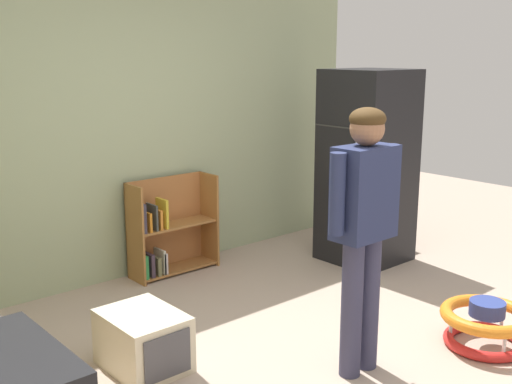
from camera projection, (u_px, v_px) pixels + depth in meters
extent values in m
plane|color=tan|center=(326.00, 371.00, 3.87)|extent=(12.00, 12.00, 0.00)
cube|color=#A0AF87|center=(126.00, 122.00, 5.28)|extent=(5.20, 0.06, 2.70)
cube|color=black|center=(367.00, 167.00, 5.78)|extent=(0.70, 0.68, 1.78)
cylinder|color=silver|center=(356.00, 164.00, 5.40)|extent=(0.02, 0.02, 0.50)
cube|color=#333333|center=(343.00, 128.00, 5.47)|extent=(0.01, 0.67, 0.01)
cube|color=#A16B36|center=(135.00, 235.00, 5.27)|extent=(0.02, 0.28, 0.85)
cube|color=#A16B36|center=(209.00, 219.00, 5.77)|extent=(0.02, 0.28, 0.85)
cube|color=#A66736|center=(166.00, 223.00, 5.61)|extent=(0.80, 0.02, 0.85)
cube|color=#A16B36|center=(175.00, 268.00, 5.61)|extent=(0.76, 0.24, 0.02)
cube|color=#A16B36|center=(174.00, 225.00, 5.52)|extent=(0.76, 0.24, 0.02)
cube|color=#2E8944|center=(142.00, 266.00, 5.34)|extent=(0.03, 0.17, 0.21)
cube|color=#3C3744|center=(140.00, 218.00, 5.24)|extent=(0.03, 0.17, 0.25)
cube|color=#423341|center=(148.00, 265.00, 5.38)|extent=(0.03, 0.17, 0.20)
cube|color=orange|center=(146.00, 221.00, 5.29)|extent=(0.02, 0.17, 0.17)
cube|color=#6B6A46|center=(155.00, 265.00, 5.42)|extent=(0.03, 0.17, 0.16)
cube|color=#404440|center=(152.00, 217.00, 5.32)|extent=(0.02, 0.17, 0.22)
cube|color=beige|center=(160.00, 261.00, 5.45)|extent=(0.02, 0.17, 0.22)
cube|color=orange|center=(157.00, 219.00, 5.35)|extent=(0.02, 0.17, 0.17)
cube|color=beige|center=(161.00, 262.00, 5.46)|extent=(0.03, 0.17, 0.19)
cube|color=gold|center=(162.00, 213.00, 5.38)|extent=(0.02, 0.17, 0.25)
cylinder|color=#373753|center=(352.00, 309.00, 3.74)|extent=(0.13, 0.13, 0.86)
cylinder|color=#373753|center=(369.00, 302.00, 3.84)|extent=(0.13, 0.13, 0.86)
cube|color=navy|center=(365.00, 193.00, 3.64)|extent=(0.38, 0.22, 0.55)
cylinder|color=navy|center=(337.00, 194.00, 3.47)|extent=(0.09, 0.09, 0.47)
cylinder|color=navy|center=(390.00, 182.00, 3.78)|extent=(0.09, 0.09, 0.47)
sphere|color=#986649|center=(367.00, 128.00, 3.55)|extent=(0.20, 0.20, 0.20)
ellipsoid|color=#432E16|center=(368.00, 119.00, 3.54)|extent=(0.21, 0.21, 0.13)
torus|color=red|center=(484.00, 341.00, 4.20)|extent=(0.54, 0.54, 0.07)
torus|color=orange|center=(487.00, 315.00, 4.16)|extent=(0.60, 0.60, 0.08)
cylinder|color=navy|center=(487.00, 308.00, 4.14)|extent=(0.23, 0.23, 0.10)
cylinder|color=silver|center=(502.00, 319.00, 4.32)|extent=(0.02, 0.02, 0.18)
cylinder|color=silver|center=(451.00, 324.00, 4.25)|extent=(0.02, 0.02, 0.18)
cylinder|color=silver|center=(504.00, 343.00, 3.96)|extent=(0.02, 0.02, 0.18)
cube|color=beige|center=(143.00, 341.00, 3.88)|extent=(0.42, 0.54, 0.36)
cube|color=#424247|center=(168.00, 357.00, 3.68)|extent=(0.32, 0.01, 0.27)
cube|color=#515156|center=(36.00, 362.00, 1.85)|extent=(0.01, 0.10, 0.20)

